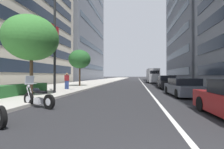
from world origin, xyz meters
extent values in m
cube|color=#B2ADA3|center=(30.00, 10.24, 0.07)|extent=(160.00, 8.02, 0.15)
cube|color=silver|center=(35.00, 0.00, 0.00)|extent=(110.00, 0.16, 0.01)
cylinder|color=black|center=(2.02, 4.99, 0.32)|extent=(0.37, 0.64, 0.65)
cylinder|color=silver|center=(2.02, 4.99, 0.32)|extent=(0.25, 0.35, 0.32)
cylinder|color=black|center=(5.20, 6.45, 0.33)|extent=(0.36, 0.66, 0.66)
cylinder|color=silver|center=(5.20, 6.45, 0.33)|extent=(0.24, 0.36, 0.33)
cylinder|color=black|center=(4.63, 5.03, 0.33)|extent=(0.36, 0.66, 0.66)
cylinder|color=silver|center=(4.63, 5.03, 0.33)|extent=(0.24, 0.36, 0.33)
cube|color=silver|center=(4.91, 5.74, 0.31)|extent=(0.38, 0.45, 0.28)
cube|color=black|center=(4.85, 5.58, 0.73)|extent=(0.44, 0.68, 0.10)
ellipsoid|color=black|center=(4.98, 5.90, 0.79)|extent=(0.39, 0.52, 0.24)
cylinder|color=silver|center=(5.10, 6.40, 0.64)|extent=(0.16, 0.31, 0.64)
cylinder|color=silver|center=(5.23, 6.35, 0.64)|extent=(0.16, 0.31, 0.64)
cylinder|color=silver|center=(5.14, 6.30, 1.09)|extent=(0.57, 0.26, 0.04)
sphere|color=silver|center=(5.21, 6.47, 0.97)|extent=(0.14, 0.14, 0.14)
cube|color=#B2BCC6|center=(5.18, 6.40, 1.27)|extent=(0.45, 0.28, 0.44)
cylinder|color=silver|center=(4.94, 5.43, 0.20)|extent=(0.34, 0.67, 0.16)
cylinder|color=black|center=(5.20, -1.50, 0.31)|extent=(0.63, 0.24, 0.62)
cube|color=#4C515B|center=(10.39, -2.25, 0.48)|extent=(4.24, 2.08, 0.66)
cube|color=black|center=(10.38, -2.25, 1.05)|extent=(2.31, 1.83, 0.48)
cylinder|color=black|center=(11.72, -1.33, 0.31)|extent=(0.63, 0.25, 0.62)
cylinder|color=black|center=(11.80, -3.04, 0.31)|extent=(0.63, 0.25, 0.62)
cylinder|color=black|center=(8.98, -1.46, 0.31)|extent=(0.63, 0.25, 0.62)
cylinder|color=black|center=(9.06, -3.17, 0.31)|extent=(0.63, 0.25, 0.62)
cube|color=black|center=(17.45, -2.34, 0.55)|extent=(4.40, 1.96, 0.80)
cube|color=black|center=(17.41, -2.34, 1.22)|extent=(2.09, 1.76, 0.55)
cylinder|color=black|center=(18.91, -1.53, 0.31)|extent=(0.62, 0.23, 0.62)
cylinder|color=black|center=(18.87, -3.23, 0.31)|extent=(0.62, 0.23, 0.62)
cylinder|color=black|center=(16.04, -1.46, 0.31)|extent=(0.62, 0.23, 0.62)
cylinder|color=black|center=(16.00, -3.16, 0.31)|extent=(0.62, 0.23, 0.62)
cube|color=#B7B7BC|center=(31.06, -2.06, 1.53)|extent=(6.16, 2.11, 2.62)
cube|color=black|center=(28.02, -2.13, 2.11)|extent=(0.07, 1.67, 0.56)
cylinder|color=black|center=(33.13, -1.13, 0.36)|extent=(0.73, 0.27, 0.72)
cylinder|color=black|center=(33.16, -2.91, 0.36)|extent=(0.73, 0.27, 0.72)
cylinder|color=black|center=(28.96, -1.21, 0.36)|extent=(0.73, 0.27, 0.72)
cylinder|color=black|center=(29.00, -3.00, 0.36)|extent=(0.73, 0.27, 0.72)
cylinder|color=#232326|center=(9.69, 7.54, 4.88)|extent=(0.18, 0.18, 9.45)
cube|color=#B21E23|center=(9.34, 7.54, 4.91)|extent=(0.56, 0.03, 1.10)
cube|color=#B21E23|center=(10.04, 7.54, 4.91)|extent=(0.56, 0.03, 1.10)
cube|color=#28602D|center=(7.88, 9.50, 0.50)|extent=(6.18, 1.10, 0.71)
cylinder|color=#473323|center=(8.05, 8.37, 1.44)|extent=(0.22, 0.22, 2.57)
ellipsoid|color=#387A33|center=(8.05, 8.37, 4.09)|extent=(3.64, 3.64, 3.10)
cylinder|color=#473323|center=(17.97, 8.55, 1.37)|extent=(0.22, 0.22, 2.43)
ellipsoid|color=#265B28|center=(17.97, 8.55, 3.66)|extent=(2.87, 2.87, 2.44)
cube|color=#33478C|center=(13.05, 8.07, 0.56)|extent=(0.38, 0.33, 0.83)
cube|color=maroon|center=(13.05, 8.07, 1.26)|extent=(0.46, 0.38, 0.57)
sphere|color=#8C6647|center=(13.05, 8.07, 1.66)|extent=(0.22, 0.22, 0.22)
cube|color=slate|center=(38.65, -15.82, 14.72)|extent=(23.12, 15.18, 29.43)
cube|color=#384756|center=(38.65, -8.19, 2.35)|extent=(20.81, 0.08, 1.50)
cube|color=#384756|center=(38.65, -8.19, 6.57)|extent=(20.81, 0.08, 1.50)
cube|color=#384756|center=(38.65, -8.19, 10.79)|extent=(20.81, 0.08, 1.50)
cube|color=#384756|center=(38.65, -8.19, 15.01)|extent=(20.81, 0.08, 1.50)
cube|color=#384756|center=(38.65, -8.19, 19.23)|extent=(20.81, 0.08, 1.50)
cube|color=#232D3D|center=(17.72, 15.21, 2.61)|extent=(25.65, 0.08, 1.50)
cube|color=#232D3D|center=(17.72, 15.21, 5.42)|extent=(25.65, 0.08, 1.50)
cube|color=#232D3D|center=(17.72, 15.21, 8.23)|extent=(25.65, 0.08, 1.50)
cube|color=#232D3D|center=(17.72, 15.21, 11.04)|extent=(25.65, 0.08, 1.50)
cube|color=slate|center=(50.18, 24.12, 26.94)|extent=(30.28, 17.73, 53.87)
cube|color=#384756|center=(50.18, 15.21, 4.31)|extent=(27.25, 0.08, 1.50)
cube|color=#384756|center=(50.18, 15.21, 10.93)|extent=(27.25, 0.08, 1.50)
cube|color=#384756|center=(50.18, 15.21, 17.55)|extent=(27.25, 0.08, 1.50)
cube|color=#384756|center=(50.18, 15.21, 24.17)|extent=(27.25, 0.08, 1.50)
camera|label=1|loc=(-1.91, 1.19, 1.50)|focal=25.40mm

